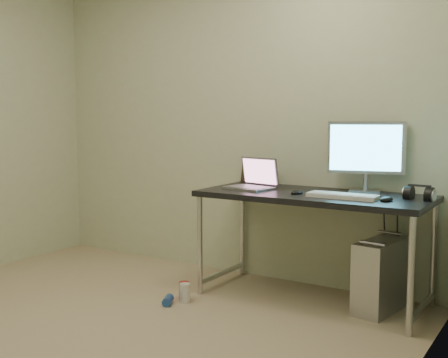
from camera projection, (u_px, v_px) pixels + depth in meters
floor at (68, 342)px, 3.17m from camera, size 3.50×3.50×0.00m
wall_back at (230, 119)px, 4.51m from camera, size 3.50×0.02×2.50m
wall_right at (383, 122)px, 2.11m from camera, size 0.02×3.50×2.50m
desk at (313, 205)px, 3.82m from camera, size 1.55×0.68×0.75m
tower_computer at (381, 276)px, 3.66m from camera, size 0.26×0.47×0.50m
cable_a at (385, 243)px, 3.88m from camera, size 0.01×0.16×0.69m
cable_b at (397, 248)px, 3.81m from camera, size 0.02×0.11×0.71m
can_red at (184, 291)px, 3.89m from camera, size 0.09×0.09×0.13m
can_white at (185, 293)px, 3.84m from camera, size 0.10×0.10×0.13m
can_blue at (168, 300)px, 3.79m from camera, size 0.10×0.13×0.06m
laptop at (253, 181)px, 4.05m from camera, size 0.36×0.31×0.22m
monitor at (366, 151)px, 3.82m from camera, size 0.51×0.20×0.49m
keyboard at (343, 196)px, 3.58m from camera, size 0.45×0.15×0.03m
mouse_right at (386, 198)px, 3.45m from camera, size 0.09×0.12×0.04m
mouse_left at (297, 191)px, 3.77m from camera, size 0.09×0.11×0.03m
headphones at (419, 195)px, 3.51m from camera, size 0.18×0.11×0.12m
picture_frame at (255, 171)px, 4.40m from camera, size 0.23×0.07×0.19m
webcam at (275, 172)px, 4.27m from camera, size 0.05×0.04×0.13m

